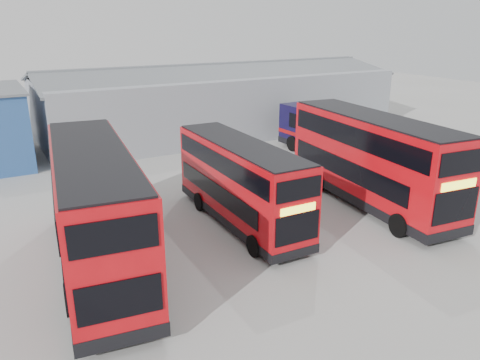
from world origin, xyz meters
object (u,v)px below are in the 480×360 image
double_decker_left (96,211)px  double_decker_right (371,161)px  maintenance_shed (217,100)px  double_decker_centre (240,184)px  single_decker_blue (348,139)px

double_decker_left → double_decker_right: size_ratio=1.02×
maintenance_shed → double_decker_right: bearing=-93.5°
double_decker_centre → maintenance_shed: bearing=67.4°
single_decker_blue → double_decker_left: bearing=17.2°
double_decker_right → maintenance_shed: bearing=92.4°
maintenance_shed → double_decker_right: 20.32m
maintenance_shed → double_decker_left: maintenance_shed is taller
maintenance_shed → double_decker_centre: size_ratio=3.18×
maintenance_shed → single_decker_blue: maintenance_shed is taller
double_decker_right → single_decker_blue: bearing=62.6°
maintenance_shed → single_decker_blue: bearing=-77.7°
double_decker_centre → double_decker_right: bearing=-7.8°
double_decker_centre → double_decker_right: (7.20, -1.15, 0.36)m
maintenance_shed → single_decker_blue: 14.17m
double_decker_left → double_decker_right: double_decker_left is taller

